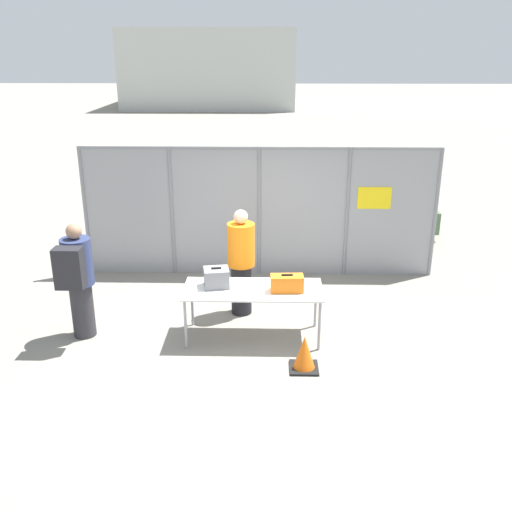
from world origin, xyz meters
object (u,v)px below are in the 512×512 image
Objects in this scene: utility_trailer at (371,216)px; traffic_cone at (304,354)px; inspection_table at (253,292)px; suitcase_grey at (216,278)px; security_worker_near at (241,261)px; suitcase_orange at (287,283)px; traveler_hooded at (77,277)px.

traffic_cone is (-1.86, -5.99, -0.16)m from utility_trailer.
inspection_table reaches higher than utility_trailer.
utility_trailer is (3.09, 5.04, -0.53)m from suitcase_grey.
traffic_cone is (0.70, -0.87, -0.50)m from inspection_table.
security_worker_near reaches higher than utility_trailer.
suitcase_orange reaches higher than inspection_table.
security_worker_near is 2.03m from traffic_cone.
traveler_hooded reaches higher than suitcase_orange.
traveler_hooded is 0.50× the size of utility_trailer.
suitcase_orange is at bearing -8.75° from inspection_table.
traveler_hooded is at bearing -176.13° from suitcase_grey.
security_worker_near reaches higher than suitcase_orange.
traveler_hooded is (-2.98, 0.01, 0.06)m from suitcase_orange.
utility_trailer is at bearing -106.06° from security_worker_near.
traveler_hooded reaches higher than inspection_table.
utility_trailer is at bearing 68.12° from suitcase_orange.
traffic_cone is at bearing -14.18° from traveler_hooded.
inspection_table is 0.52m from suitcase_orange.
inspection_table is 4.94× the size of suitcase_grey.
security_worker_near is 3.58× the size of traffic_cone.
inspection_table is at bearing 128.77° from traffic_cone.
inspection_table is at bearing -7.83° from suitcase_grey.
utility_trailer is at bearing 45.74° from traveler_hooded.
traffic_cone is at bearing -74.67° from suitcase_orange.
suitcase_grey is at bearing 171.73° from suitcase_orange.
suitcase_grey is at bearing 142.41° from traffic_cone.
suitcase_grey reaches higher than suitcase_orange.
suitcase_orange is 5.61m from utility_trailer.
traffic_cone is at bearing -37.59° from suitcase_grey.
suitcase_grey is 1.97m from traveler_hooded.
security_worker_near is at bearing 104.28° from inspection_table.
suitcase_grey is 1.02m from suitcase_orange.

